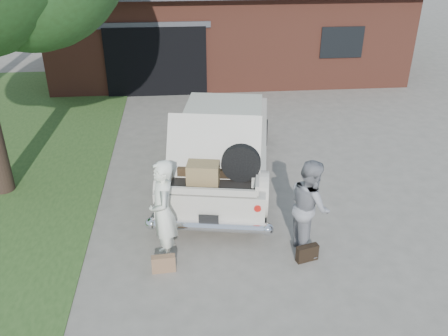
{
  "coord_description": "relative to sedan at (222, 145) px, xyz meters",
  "views": [
    {
      "loc": [
        -0.69,
        -7.06,
        5.18
      ],
      "look_at": [
        0.0,
        0.6,
        1.1
      ],
      "focal_mm": 38.0,
      "sensor_mm": 36.0,
      "label": 1
    }
  ],
  "objects": [
    {
      "name": "suitcase_left",
      "position": [
        -1.23,
        -3.14,
        -0.62
      ],
      "size": [
        0.4,
        0.15,
        0.3
      ],
      "primitive_type": "cube",
      "rotation": [
        0.0,
        0.0,
        0.07
      ],
      "color": "#8F6848",
      "rests_on": "ground"
    },
    {
      "name": "ground",
      "position": [
        -0.1,
        -2.28,
        -0.77
      ],
      "size": [
        90.0,
        90.0,
        0.0
      ],
      "primitive_type": "plane",
      "color": "gray",
      "rests_on": "ground"
    },
    {
      "name": "woman_right",
      "position": [
        1.26,
        -2.71,
        0.08
      ],
      "size": [
        0.74,
        0.9,
        1.71
      ],
      "primitive_type": "imported",
      "rotation": [
        0.0,
        0.0,
        1.69
      ],
      "color": "gray",
      "rests_on": "ground"
    },
    {
      "name": "house",
      "position": [
        0.88,
        9.2,
        0.9
      ],
      "size": [
        12.8,
        7.8,
        3.3
      ],
      "color": "brown",
      "rests_on": "ground"
    },
    {
      "name": "suitcase_right",
      "position": [
        1.19,
        -3.08,
        -0.62
      ],
      "size": [
        0.4,
        0.22,
        0.29
      ],
      "primitive_type": "cube",
      "rotation": [
        0.0,
        0.0,
        0.27
      ],
      "color": "black",
      "rests_on": "ground"
    },
    {
      "name": "woman_left",
      "position": [
        -1.2,
        -2.78,
        0.15
      ],
      "size": [
        0.52,
        0.72,
        1.84
      ],
      "primitive_type": "imported",
      "rotation": [
        0.0,
        0.0,
        -1.45
      ],
      "color": "white",
      "rests_on": "ground"
    },
    {
      "name": "sedan",
      "position": [
        0.0,
        0.0,
        0.0
      ],
      "size": [
        2.89,
        5.51,
        2.02
      ],
      "rotation": [
        0.0,
        0.0,
        -0.17
      ],
      "color": "beige",
      "rests_on": "ground"
    }
  ]
}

